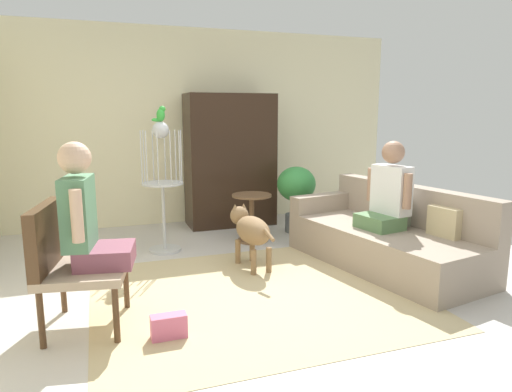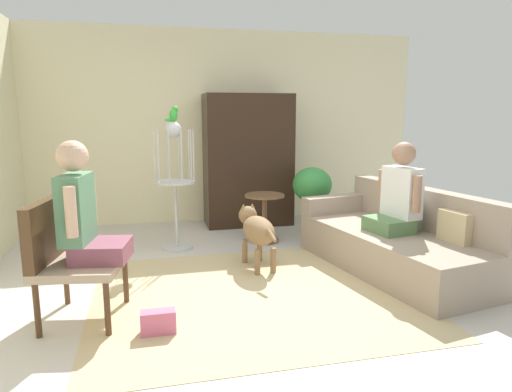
% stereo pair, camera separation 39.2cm
% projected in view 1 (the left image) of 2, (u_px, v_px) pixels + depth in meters
% --- Properties ---
extents(ground_plane, '(6.36, 6.36, 0.00)m').
position_uv_depth(ground_plane, '(266.00, 283.00, 4.22)').
color(ground_plane, beige).
extents(back_wall, '(5.84, 0.12, 2.69)m').
position_uv_depth(back_wall, '(199.00, 127.00, 6.49)').
color(back_wall, beige).
rests_on(back_wall, ground).
extents(area_rug, '(2.69, 2.39, 0.01)m').
position_uv_depth(area_rug, '(254.00, 294.00, 3.95)').
color(area_rug, '#C6B284').
rests_on(area_rug, ground).
extents(couch, '(1.28, 2.21, 0.81)m').
position_uv_depth(couch, '(386.00, 238.00, 4.71)').
color(couch, gray).
rests_on(couch, ground).
extents(armchair, '(0.69, 0.77, 0.92)m').
position_uv_depth(armchair, '(67.00, 256.00, 3.26)').
color(armchair, '#4C331E').
rests_on(armchair, ground).
extents(person_on_couch, '(0.47, 0.56, 0.87)m').
position_uv_depth(person_on_couch, '(388.00, 193.00, 4.58)').
color(person_on_couch, '#557C4D').
extents(person_on_armchair, '(0.51, 0.53, 0.89)m').
position_uv_depth(person_on_armchair, '(86.00, 217.00, 3.23)').
color(person_on_armchair, '#84475A').
extents(round_end_table, '(0.48, 0.48, 0.58)m').
position_uv_depth(round_end_table, '(252.00, 214.00, 5.52)').
color(round_end_table, brown).
rests_on(round_end_table, ground).
extents(dog, '(0.33, 0.87, 0.60)m').
position_uv_depth(dog, '(251.00, 229.00, 4.61)').
color(dog, olive).
rests_on(dog, ground).
extents(bird_cage_stand, '(0.46, 0.46, 1.45)m').
position_uv_depth(bird_cage_stand, '(162.00, 181.00, 5.06)').
color(bird_cage_stand, silver).
rests_on(bird_cage_stand, ground).
extents(parrot, '(0.17, 0.10, 0.17)m').
position_uv_depth(parrot, '(161.00, 114.00, 4.93)').
color(parrot, green).
rests_on(parrot, bird_cage_stand).
extents(potted_plant, '(0.50, 0.50, 0.86)m').
position_uv_depth(potted_plant, '(296.00, 189.00, 5.93)').
color(potted_plant, '#4C5156').
rests_on(potted_plant, ground).
extents(armoire_cabinet, '(1.19, 0.56, 1.80)m').
position_uv_depth(armoire_cabinet, '(230.00, 160.00, 6.30)').
color(armoire_cabinet, black).
rests_on(armoire_cabinet, ground).
extents(handbag, '(0.25, 0.11, 0.17)m').
position_uv_depth(handbag, '(169.00, 326.00, 3.18)').
color(handbag, '#D8668C').
rests_on(handbag, ground).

